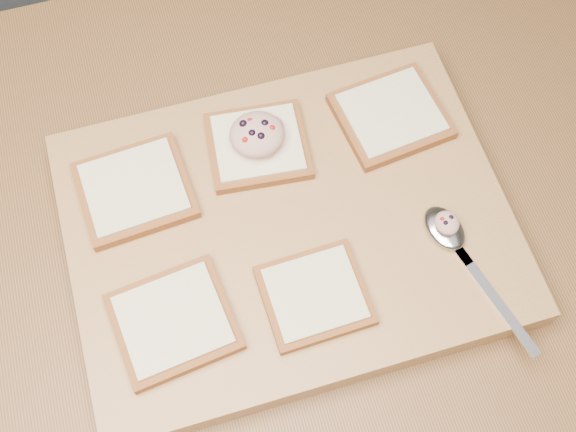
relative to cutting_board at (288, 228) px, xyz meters
name	(u,v)px	position (x,y,z in m)	size (l,w,h in m)	color
ground	(296,374)	(0.03, 0.03, -0.92)	(4.00, 4.00, 0.00)	#515459
island_counter	(299,316)	(0.03, 0.03, -0.47)	(2.00, 0.80, 0.90)	slate
cutting_board	(288,228)	(0.00, 0.00, 0.00)	(0.49, 0.37, 0.04)	#B2824C
bread_far_left	(135,190)	(-0.16, 0.08, 0.03)	(0.13, 0.12, 0.02)	brown
bread_far_center	(258,145)	(-0.01, 0.10, 0.03)	(0.12, 0.12, 0.02)	brown
bread_far_right	(391,115)	(0.16, 0.09, 0.03)	(0.13, 0.12, 0.02)	brown
bread_near_left	(173,322)	(-0.15, -0.08, 0.03)	(0.13, 0.12, 0.02)	brown
bread_near_center	(315,295)	(0.00, -0.09, 0.03)	(0.11, 0.10, 0.02)	brown
tuna_salad_dollop	(257,134)	(-0.01, 0.10, 0.05)	(0.06, 0.06, 0.03)	tan
spoon	(452,238)	(0.17, -0.07, 0.03)	(0.07, 0.19, 0.01)	silver
spoon_salad	(447,223)	(0.16, -0.06, 0.04)	(0.03, 0.03, 0.02)	tan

